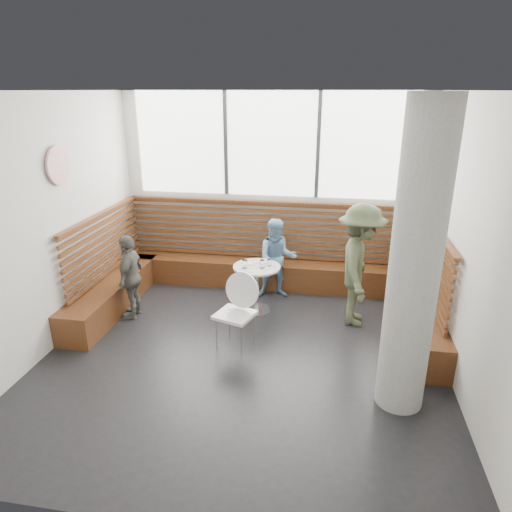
% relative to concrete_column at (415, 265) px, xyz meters
% --- Properties ---
extents(room, '(5.00, 5.00, 3.20)m').
position_rel_concrete_column_xyz_m(room, '(-1.85, 0.60, 0.00)').
color(room, silver).
rests_on(room, ground).
extents(booth, '(5.00, 2.50, 1.44)m').
position_rel_concrete_column_xyz_m(booth, '(-1.85, 2.37, -1.19)').
color(booth, '#4A2712').
rests_on(booth, ground).
extents(concrete_column, '(0.50, 0.50, 3.20)m').
position_rel_concrete_column_xyz_m(concrete_column, '(0.00, 0.00, 0.00)').
color(concrete_column, gray).
rests_on(concrete_column, ground).
extents(wall_art, '(0.03, 0.50, 0.50)m').
position_rel_concrete_column_xyz_m(wall_art, '(-4.31, 1.00, 0.70)').
color(wall_art, white).
rests_on(wall_art, room).
extents(cafe_table, '(0.71, 0.71, 0.73)m').
position_rel_concrete_column_xyz_m(cafe_table, '(-1.89, 1.89, -1.08)').
color(cafe_table, silver).
rests_on(cafe_table, ground).
extents(cafe_chair, '(0.48, 0.47, 1.00)m').
position_rel_concrete_column_xyz_m(cafe_chair, '(-1.98, 0.84, -1.01)').
color(cafe_chair, white).
rests_on(cafe_chair, ground).
extents(adult_man, '(0.72, 1.18, 1.77)m').
position_rel_concrete_column_xyz_m(adult_man, '(-0.40, 1.77, -0.72)').
color(adult_man, '#475136').
rests_on(adult_man, ground).
extents(child_back, '(0.72, 0.61, 1.31)m').
position_rel_concrete_column_xyz_m(child_back, '(-1.65, 2.46, -0.95)').
color(child_back, '#6E9CC0').
rests_on(child_back, ground).
extents(child_left, '(0.35, 0.76, 1.27)m').
position_rel_concrete_column_xyz_m(child_left, '(-3.68, 1.42, -0.97)').
color(child_left, '#605E57').
rests_on(child_left, ground).
extents(plate_near, '(0.20, 0.20, 0.01)m').
position_rel_concrete_column_xyz_m(plate_near, '(-2.03, 2.00, -0.86)').
color(plate_near, white).
rests_on(plate_near, cafe_table).
extents(plate_far, '(0.19, 0.19, 0.01)m').
position_rel_concrete_column_xyz_m(plate_far, '(-1.83, 2.07, -0.86)').
color(plate_far, white).
rests_on(plate_far, cafe_table).
extents(glass_left, '(0.08, 0.08, 0.12)m').
position_rel_concrete_column_xyz_m(glass_left, '(-2.05, 1.80, -0.81)').
color(glass_left, white).
rests_on(glass_left, cafe_table).
extents(glass_mid, '(0.08, 0.08, 0.12)m').
position_rel_concrete_column_xyz_m(glass_mid, '(-1.80, 1.84, -0.81)').
color(glass_mid, white).
rests_on(glass_mid, cafe_table).
extents(glass_right, '(0.06, 0.06, 0.10)m').
position_rel_concrete_column_xyz_m(glass_right, '(-1.71, 1.94, -0.82)').
color(glass_right, white).
rests_on(glass_right, cafe_table).
extents(menu_card, '(0.24, 0.21, 0.00)m').
position_rel_concrete_column_xyz_m(menu_card, '(-1.88, 1.67, -0.87)').
color(menu_card, '#A5C64C').
rests_on(menu_card, cafe_table).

